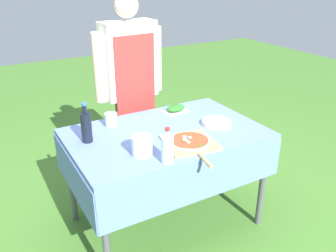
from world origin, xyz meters
name	(u,v)px	position (x,y,z in m)	size (l,w,h in m)	color
ground_plane	(166,221)	(0.00, 0.00, 0.00)	(12.00, 12.00, 0.00)	#477A2D
prep_table	(166,143)	(0.00, 0.00, 0.71)	(1.39, 0.90, 0.79)	#607AB7
person_cook	(130,79)	(0.04, 0.70, 1.00)	(0.63, 0.24, 1.69)	#4C4C51
pizza_on_peel	(190,142)	(0.05, -0.25, 0.81)	(0.38, 0.53, 0.05)	tan
oil_bottle	(86,127)	(-0.53, 0.12, 0.90)	(0.07, 0.07, 0.28)	black
water_bottle	(167,146)	(-0.20, -0.38, 0.90)	(0.07, 0.07, 0.23)	silver
herb_container	(176,109)	(0.26, 0.30, 0.82)	(0.20, 0.15, 0.05)	silver
mixing_tub	(142,145)	(-0.29, -0.22, 0.86)	(0.13, 0.13, 0.12)	silver
plate_stack	(217,123)	(0.39, -0.08, 0.81)	(0.22, 0.22, 0.03)	beige
sauce_jar	(111,120)	(-0.30, 0.29, 0.84)	(0.09, 0.09, 0.10)	silver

